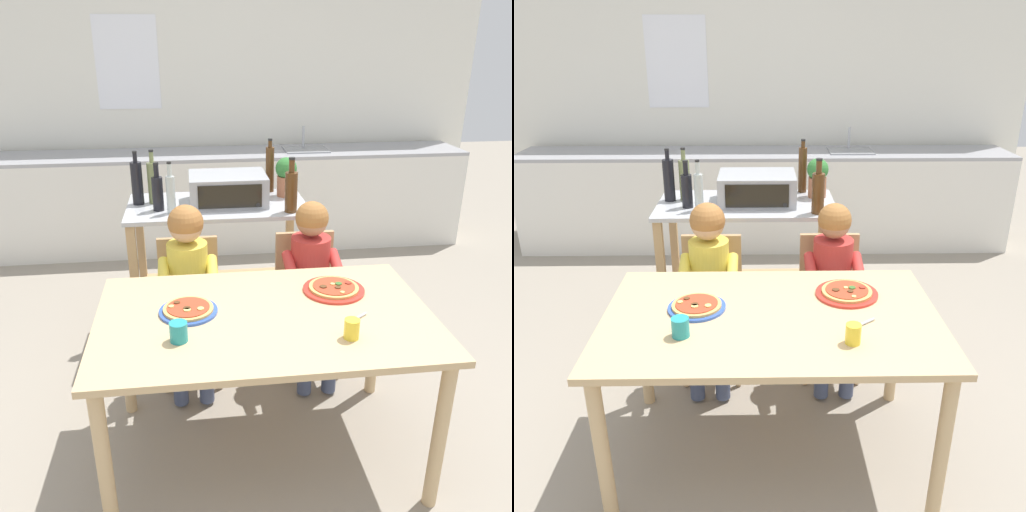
{
  "view_description": "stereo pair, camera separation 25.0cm",
  "coord_description": "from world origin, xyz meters",
  "views": [
    {
      "loc": [
        -0.29,
        -1.99,
        1.87
      ],
      "look_at": [
        0.0,
        0.3,
        0.91
      ],
      "focal_mm": 37.04,
      "sensor_mm": 36.0,
      "label": 1
    },
    {
      "loc": [
        -0.04,
        -2.01,
        1.87
      ],
      "look_at": [
        0.0,
        0.3,
        0.91
      ],
      "focal_mm": 37.04,
      "sensor_mm": 36.0,
      "label": 2
    }
  ],
  "objects": [
    {
      "name": "bottle_clear_vinegar",
      "position": [
        -0.52,
        1.25,
        1.04
      ],
      "size": [
        0.07,
        0.07,
        0.33
      ],
      "color": "olive",
      "rests_on": "kitchen_island_cart"
    },
    {
      "name": "ground_plane",
      "position": [
        0.0,
        1.26,
        0.0
      ],
      "size": [
        12.63,
        12.63,
        0.0
      ],
      "primitive_type": "plane",
      "color": "gray"
    },
    {
      "name": "dining_table",
      "position": [
        0.0,
        0.0,
        0.66
      ],
      "size": [
        1.46,
        0.91,
        0.76
      ],
      "color": "tan",
      "rests_on": "ground"
    },
    {
      "name": "bottle_slim_sauce",
      "position": [
        -0.62,
        1.24,
        1.04
      ],
      "size": [
        0.07,
        0.07,
        0.33
      ],
      "color": "black",
      "rests_on": "kitchen_island_cart"
    },
    {
      "name": "kitchen_island_cart",
      "position": [
        -0.13,
        1.18,
        0.61
      ],
      "size": [
        1.11,
        0.6,
        0.91
      ],
      "color": "#B7BABF",
      "rests_on": "ground"
    },
    {
      "name": "bottle_tall_green_wine",
      "position": [
        -0.49,
        1.09,
        1.02
      ],
      "size": [
        0.07,
        0.07,
        0.29
      ],
      "color": "black",
      "rests_on": "kitchen_island_cart"
    },
    {
      "name": "serving_spoon",
      "position": [
        0.38,
        -0.1,
        0.76
      ],
      "size": [
        0.12,
        0.09,
        0.01
      ],
      "primitive_type": "cylinder",
      "rotation": [
        0.0,
        1.57,
        0.63
      ],
      "color": "#B7BABF",
      "rests_on": "dining_table"
    },
    {
      "name": "pizza_plate_blue_rimmed",
      "position": [
        -0.33,
        0.06,
        0.77
      ],
      "size": [
        0.26,
        0.26,
        0.03
      ],
      "color": "#3356B7",
      "rests_on": "dining_table"
    },
    {
      "name": "child_in_yellow_shirt",
      "position": [
        -0.33,
        0.61,
        0.67
      ],
      "size": [
        0.32,
        0.42,
        1.04
      ],
      "color": "#424C6B",
      "rests_on": "ground"
    },
    {
      "name": "child_in_red_shirt",
      "position": [
        0.36,
        0.62,
        0.66
      ],
      "size": [
        0.32,
        0.42,
        1.03
      ],
      "color": "#424C6B",
      "rests_on": "ground"
    },
    {
      "name": "bottle_dark_olive_oil",
      "position": [
        0.24,
        1.43,
        1.06
      ],
      "size": [
        0.06,
        0.06,
        0.35
      ],
      "color": "#4C2D14",
      "rests_on": "kitchen_island_cart"
    },
    {
      "name": "dining_chair_right",
      "position": [
        0.36,
        0.74,
        0.48
      ],
      "size": [
        0.36,
        0.36,
        0.81
      ],
      "color": "tan",
      "rests_on": "ground"
    },
    {
      "name": "drinking_cup_yellow",
      "position": [
        0.32,
        -0.24,
        0.8
      ],
      "size": [
        0.06,
        0.06,
        0.08
      ],
      "primitive_type": "cylinder",
      "color": "yellow",
      "rests_on": "dining_table"
    },
    {
      "name": "pizza_plate_red_rimmed",
      "position": [
        0.36,
        0.18,
        0.77
      ],
      "size": [
        0.29,
        0.29,
        0.03
      ],
      "color": "red",
      "rests_on": "dining_table"
    },
    {
      "name": "back_wall_tiled",
      "position": [
        -0.0,
        3.22,
        1.35
      ],
      "size": [
        4.98,
        0.13,
        2.7
      ],
      "color": "white",
      "rests_on": "ground"
    },
    {
      "name": "kitchen_counter",
      "position": [
        0.0,
        2.81,
        0.45
      ],
      "size": [
        4.49,
        0.6,
        1.1
      ],
      "color": "silver",
      "rests_on": "ground"
    },
    {
      "name": "potted_herb_plant",
      "position": [
        0.32,
        1.3,
        1.04
      ],
      "size": [
        0.14,
        0.14,
        0.25
      ],
      "color": "#9E5B3D",
      "rests_on": "kitchen_island_cart"
    },
    {
      "name": "toaster_oven",
      "position": [
        -0.06,
        1.19,
        1.0
      ],
      "size": [
        0.47,
        0.36,
        0.18
      ],
      "color": "#999BA0",
      "rests_on": "kitchen_island_cart"
    },
    {
      "name": "bottle_squat_spirits",
      "position": [
        0.29,
        0.96,
        1.04
      ],
      "size": [
        0.07,
        0.07,
        0.33
      ],
      "color": "#4C2D14",
      "rests_on": "kitchen_island_cart"
    },
    {
      "name": "bottle_brown_beer",
      "position": [
        -0.41,
        1.03,
        1.03
      ],
      "size": [
        0.05,
        0.05,
        0.31
      ],
      "color": "#ADB7B2",
      "rests_on": "kitchen_island_cart"
    },
    {
      "name": "drinking_cup_teal",
      "position": [
        -0.37,
        -0.17,
        0.8
      ],
      "size": [
        0.07,
        0.07,
        0.08
      ],
      "primitive_type": "cylinder",
      "color": "teal",
      "rests_on": "dining_table"
    },
    {
      "name": "dining_chair_left",
      "position": [
        -0.33,
        0.73,
        0.48
      ],
      "size": [
        0.36,
        0.36,
        0.81
      ],
      "color": "tan",
      "rests_on": "ground"
    }
  ]
}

